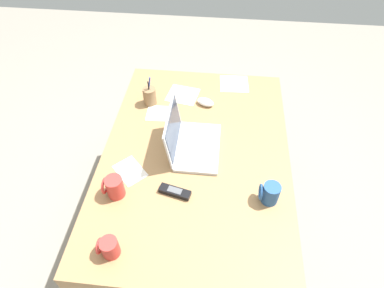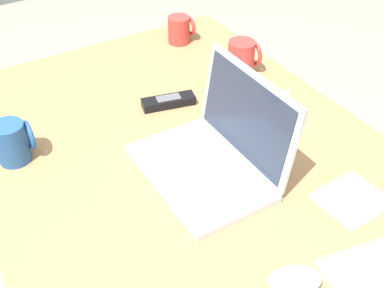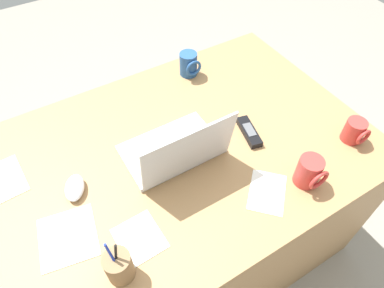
{
  "view_description": "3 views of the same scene",
  "coord_description": "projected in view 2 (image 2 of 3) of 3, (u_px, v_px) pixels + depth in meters",
  "views": [
    {
      "loc": [
        -1.08,
        -0.09,
        2.0
      ],
      "look_at": [
        0.03,
        0.02,
        0.78
      ],
      "focal_mm": 30.15,
      "sensor_mm": 36.0,
      "label": 1
    },
    {
      "loc": [
        0.76,
        -0.47,
        1.54
      ],
      "look_at": [
        -0.01,
        -0.0,
        0.81
      ],
      "focal_mm": 47.17,
      "sensor_mm": 36.0,
      "label": 2
    },
    {
      "loc": [
        0.36,
        0.69,
        1.7
      ],
      "look_at": [
        -0.03,
        0.04,
        0.8
      ],
      "focal_mm": 31.82,
      "sensor_mm": 36.0,
      "label": 3
    }
  ],
  "objects": [
    {
      "name": "computer_mouse",
      "position": [
        295.0,
        280.0,
        0.92
      ],
      "size": [
        0.1,
        0.12,
        0.04
      ],
      "primitive_type": "ellipsoid",
      "rotation": [
        0.0,
        0.0,
        -0.4
      ],
      "color": "white",
      "rests_on": "desk"
    },
    {
      "name": "paper_note_left",
      "position": [
        352.0,
        199.0,
        1.11
      ],
      "size": [
        0.13,
        0.15,
        0.0
      ],
      "primitive_type": "cube",
      "rotation": [
        0.0,
        0.0,
        0.04
      ],
      "color": "white",
      "rests_on": "desk"
    },
    {
      "name": "coffee_mug_white",
      "position": [
        242.0,
        58.0,
        1.49
      ],
      "size": [
        0.08,
        0.09,
        0.11
      ],
      "color": "#C63833",
      "rests_on": "desk"
    },
    {
      "name": "paper_note_right",
      "position": [
        260.0,
        98.0,
        1.42
      ],
      "size": [
        0.19,
        0.19,
        0.0
      ],
      "primitive_type": "cube",
      "rotation": [
        0.0,
        0.0,
        0.77
      ],
      "color": "white",
      "rests_on": "desk"
    },
    {
      "name": "coffee_mug_spare",
      "position": [
        13.0,
        142.0,
        1.18
      ],
      "size": [
        0.08,
        0.09,
        0.1
      ],
      "color": "#26518C",
      "rests_on": "desk"
    },
    {
      "name": "desk",
      "position": [
        195.0,
        266.0,
        1.43
      ],
      "size": [
        1.39,
        0.95,
        0.75
      ],
      "primitive_type": "cube",
      "color": "#A87C4F",
      "rests_on": "ground"
    },
    {
      "name": "coffee_mug_tall",
      "position": [
        180.0,
        29.0,
        1.65
      ],
      "size": [
        0.07,
        0.08,
        0.09
      ],
      "color": "#C63833",
      "rests_on": "desk"
    },
    {
      "name": "laptop",
      "position": [
        215.0,
        154.0,
        1.16
      ],
      "size": [
        0.34,
        0.25,
        0.23
      ],
      "color": "silver",
      "rests_on": "desk"
    },
    {
      "name": "paper_note_near_laptop",
      "position": [
        379.0,
        281.0,
        0.94
      ],
      "size": [
        0.19,
        0.2,
        0.0
      ],
      "primitive_type": "cube",
      "rotation": [
        0.0,
        0.0,
        -0.18
      ],
      "color": "white",
      "rests_on": "desk"
    },
    {
      "name": "cordless_phone",
      "position": [
        169.0,
        101.0,
        1.38
      ],
      "size": [
        0.08,
        0.15,
        0.03
      ],
      "color": "black",
      "rests_on": "desk"
    }
  ]
}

